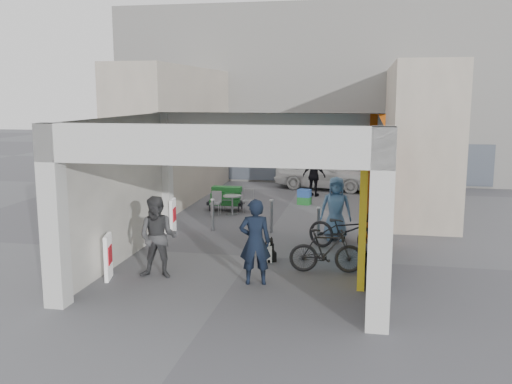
% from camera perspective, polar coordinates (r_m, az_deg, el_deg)
% --- Properties ---
extents(ground, '(90.00, 90.00, 0.00)m').
position_cam_1_polar(ground, '(14.38, -0.39, -6.44)').
color(ground, '#55555A').
rests_on(ground, ground).
extents(arcade_canopy, '(6.40, 6.45, 6.40)m').
position_cam_1_polar(arcade_canopy, '(13.02, 1.22, 2.20)').
color(arcade_canopy, beige).
rests_on(arcade_canopy, ground).
extents(far_building, '(18.00, 4.08, 8.00)m').
position_cam_1_polar(far_building, '(27.67, 5.38, 9.71)').
color(far_building, white).
rests_on(far_building, ground).
extents(plaza_bldg_left, '(2.00, 9.00, 5.00)m').
position_cam_1_polar(plaza_bldg_left, '(22.29, -8.01, 5.80)').
color(plaza_bldg_left, '#BEB09D').
rests_on(plaza_bldg_left, ground).
extents(plaza_bldg_right, '(2.00, 9.00, 5.00)m').
position_cam_1_polar(plaza_bldg_right, '(21.17, 15.82, 5.32)').
color(plaza_bldg_right, '#BEB09D').
rests_on(plaza_bldg_right, ground).
extents(bollard_left, '(0.09, 0.09, 0.93)m').
position_cam_1_polar(bollard_left, '(17.00, -4.35, -2.31)').
color(bollard_left, gray).
rests_on(bollard_left, ground).
extents(bollard_center, '(0.09, 0.09, 0.96)m').
position_cam_1_polar(bollard_center, '(16.67, 1.55, -2.47)').
color(bollard_center, gray).
rests_on(bollard_center, ground).
extents(bollard_right, '(0.09, 0.09, 0.86)m').
position_cam_1_polar(bollard_right, '(16.20, 6.25, -3.07)').
color(bollard_right, gray).
rests_on(bollard_right, ground).
extents(advert_board_near, '(0.22, 0.55, 1.00)m').
position_cam_1_polar(advert_board_near, '(12.95, -14.56, -6.29)').
color(advert_board_near, white).
rests_on(advert_board_near, ground).
extents(advert_board_far, '(0.16, 0.56, 1.00)m').
position_cam_1_polar(advert_board_far, '(16.80, -8.30, -2.38)').
color(advert_board_far, white).
rests_on(advert_board_far, ground).
extents(cafe_set, '(1.31, 1.06, 0.79)m').
position_cam_1_polar(cafe_set, '(19.45, -2.51, -1.29)').
color(cafe_set, '#9D9CA1').
rests_on(cafe_set, ground).
extents(produce_stand, '(1.23, 0.67, 0.81)m').
position_cam_1_polar(produce_stand, '(19.92, -3.04, -0.91)').
color(produce_stand, black).
rests_on(produce_stand, ground).
extents(crate_stack, '(0.52, 0.44, 0.56)m').
position_cam_1_polar(crate_stack, '(21.00, 4.86, -0.49)').
color(crate_stack, '#18571D').
rests_on(crate_stack, ground).
extents(border_collie, '(0.24, 0.46, 0.64)m').
position_cam_1_polar(border_collie, '(13.88, 1.38, -5.96)').
color(border_collie, black).
rests_on(border_collie, ground).
extents(man_with_dog, '(0.75, 0.58, 1.85)m').
position_cam_1_polar(man_with_dog, '(12.13, -0.09, -5.00)').
color(man_with_dog, black).
rests_on(man_with_dog, ground).
extents(man_back_turned, '(0.93, 0.75, 1.82)m').
position_cam_1_polar(man_back_turned, '(12.74, -9.77, -4.49)').
color(man_back_turned, '#3D3E40').
rests_on(man_back_turned, ground).
extents(man_elderly, '(0.91, 0.63, 1.77)m').
position_cam_1_polar(man_elderly, '(15.94, 7.98, -1.64)').
color(man_elderly, '#557BA6').
rests_on(man_elderly, ground).
extents(man_crates, '(1.04, 0.71, 1.64)m').
position_cam_1_polar(man_crates, '(22.63, 5.84, 1.62)').
color(man_crates, black).
rests_on(man_crates, ground).
extents(bicycle_front, '(2.22, 1.51, 1.10)m').
position_cam_1_polar(bicycle_front, '(14.90, 8.95, -3.79)').
color(bicycle_front, black).
rests_on(bicycle_front, ground).
extents(bicycle_rear, '(1.72, 0.65, 1.01)m').
position_cam_1_polar(bicycle_rear, '(13.10, 7.05, -5.85)').
color(bicycle_rear, black).
rests_on(bicycle_rear, ground).
extents(white_van, '(4.41, 2.53, 1.41)m').
position_cam_1_polar(white_van, '(24.45, 6.86, 1.95)').
color(white_van, white).
rests_on(white_van, ground).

